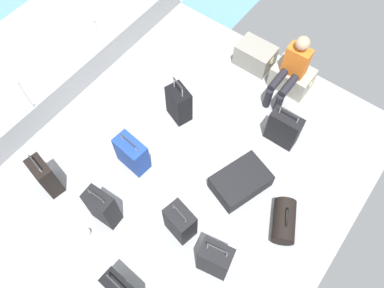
% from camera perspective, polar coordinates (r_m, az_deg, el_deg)
% --- Properties ---
extents(ground_plane, '(4.40, 5.20, 0.06)m').
position_cam_1_polar(ground_plane, '(5.43, -0.67, -3.95)').
color(ground_plane, '#939699').
extents(gunwale_port, '(0.06, 5.20, 0.45)m').
position_cam_1_polar(gunwale_port, '(6.16, -17.13, 8.32)').
color(gunwale_port, '#939699').
rests_on(gunwale_port, ground_plane).
extents(railing_port, '(0.04, 4.20, 1.02)m').
position_cam_1_polar(railing_port, '(5.75, -18.59, 11.65)').
color(railing_port, silver).
rests_on(railing_port, ground_plane).
extents(sea_wake, '(12.00, 12.00, 0.01)m').
position_cam_1_polar(sea_wake, '(7.48, -23.56, 10.56)').
color(sea_wake, '#598C9E').
rests_on(sea_wake, ground_plane).
extents(cargo_crate_0, '(0.62, 0.41, 0.39)m').
position_cam_1_polar(cargo_crate_0, '(6.40, 9.33, 12.79)').
color(cargo_crate_0, gray).
rests_on(cargo_crate_0, ground_plane).
extents(cargo_crate_1, '(0.63, 0.42, 0.37)m').
position_cam_1_polar(cargo_crate_1, '(6.23, 14.54, 9.50)').
color(cargo_crate_1, '#9E9989').
rests_on(cargo_crate_1, ground_plane).
extents(passenger_seated, '(0.34, 0.66, 1.07)m').
position_cam_1_polar(passenger_seated, '(5.83, 14.48, 10.70)').
color(passenger_seated, orange).
rests_on(passenger_seated, ground_plane).
extents(suitcase_0, '(0.37, 0.23, 0.77)m').
position_cam_1_polar(suitcase_0, '(4.95, -13.09, -9.15)').
color(suitcase_0, black).
rests_on(suitcase_0, ground_plane).
extents(suitcase_1, '(0.41, 0.35, 0.79)m').
position_cam_1_polar(suitcase_1, '(5.61, -1.95, 5.98)').
color(suitcase_1, black).
rests_on(suitcase_1, ground_plane).
extents(suitcase_2, '(0.47, 0.29, 0.65)m').
position_cam_1_polar(suitcase_2, '(5.28, -8.87, -1.43)').
color(suitcase_2, navy).
rests_on(suitcase_2, ground_plane).
extents(suitcase_3, '(0.41, 0.31, 0.85)m').
position_cam_1_polar(suitcase_3, '(4.67, 3.43, -16.65)').
color(suitcase_3, black).
rests_on(suitcase_3, ground_plane).
extents(suitcase_4, '(0.39, 0.27, 0.75)m').
position_cam_1_polar(suitcase_4, '(5.37, -20.89, -4.49)').
color(suitcase_4, black).
rests_on(suitcase_4, ground_plane).
extents(suitcase_5, '(0.40, 0.32, 0.67)m').
position_cam_1_polar(suitcase_5, '(4.83, -1.76, -11.51)').
color(suitcase_5, black).
rests_on(suitcase_5, ground_plane).
extents(suitcase_6, '(0.45, 0.22, 0.71)m').
position_cam_1_polar(suitcase_6, '(5.53, 13.39, 2.22)').
color(suitcase_6, black).
rests_on(suitcase_6, ground_plane).
extents(suitcase_7, '(0.71, 0.86, 0.27)m').
position_cam_1_polar(suitcase_7, '(5.22, 7.19, -5.54)').
color(suitcase_7, black).
rests_on(suitcase_7, ground_plane).
extents(duffel_bag, '(0.50, 0.62, 0.42)m').
position_cam_1_polar(duffel_bag, '(5.11, 13.48, -11.02)').
color(duffel_bag, black).
rests_on(duffel_bag, ground_plane).
extents(paper_cup, '(0.08, 0.08, 0.10)m').
position_cam_1_polar(paper_cup, '(5.21, -15.21, -12.53)').
color(paper_cup, white).
rests_on(paper_cup, ground_plane).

